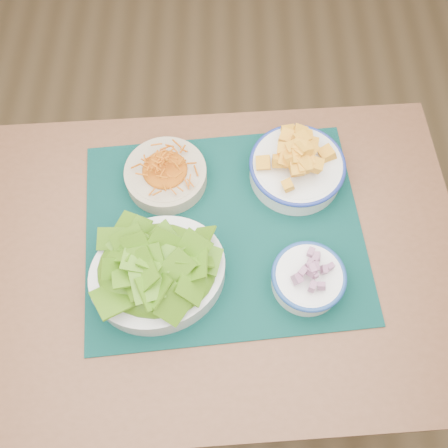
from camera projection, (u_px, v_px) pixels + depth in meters
name	position (u px, v px, depth m)	size (l,w,h in m)	color
ground	(185.00, 309.00, 1.77)	(4.00, 4.00, 0.00)	olive
table	(206.00, 273.00, 1.15)	(1.15, 0.81, 0.75)	brown
placemat	(224.00, 230.00, 1.08)	(0.59, 0.48, 0.00)	black
carrot_bowl	(166.00, 173.00, 1.10)	(0.20, 0.20, 0.07)	#C1AF8F
squash_bowl	(298.00, 164.00, 1.09)	(0.26, 0.26, 0.10)	white
lettuce_bowl	(157.00, 270.00, 0.98)	(0.34, 0.31, 0.12)	silver
onion_bowl	(308.00, 277.00, 0.99)	(0.18, 0.18, 0.08)	white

